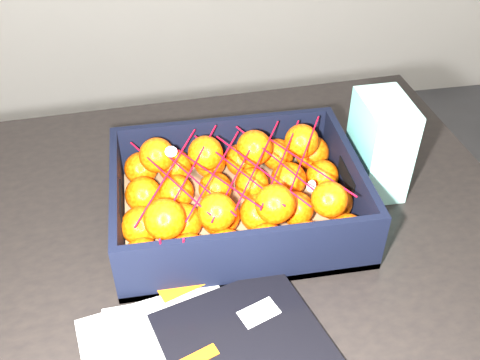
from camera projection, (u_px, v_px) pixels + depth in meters
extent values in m
cube|color=black|center=(174.00, 236.00, 0.95)|extent=(1.24, 0.86, 0.04)
cylinder|color=black|center=(375.00, 218.00, 1.53)|extent=(0.06, 0.06, 0.71)
cube|color=#E55B0C|center=(180.00, 280.00, 0.83)|extent=(0.09, 0.08, 0.00)
cube|color=white|center=(259.00, 313.00, 0.78)|extent=(0.06, 0.05, 0.00)
cube|color=brown|center=(237.00, 216.00, 0.95)|extent=(0.40, 0.30, 0.01)
cube|color=black|center=(224.00, 144.00, 1.03)|extent=(0.40, 0.01, 0.11)
cube|color=black|center=(253.00, 259.00, 0.81)|extent=(0.40, 0.01, 0.11)
cube|color=black|center=(118.00, 208.00, 0.89)|extent=(0.01, 0.28, 0.11)
cube|color=black|center=(350.00, 181.00, 0.95)|extent=(0.01, 0.28, 0.11)
sphere|color=#EB4D04|center=(143.00, 258.00, 0.83)|extent=(0.06, 0.06, 0.06)
sphere|color=#EB4D04|center=(140.00, 226.00, 0.88)|extent=(0.06, 0.06, 0.06)
sphere|color=#EB4D04|center=(143.00, 195.00, 0.94)|extent=(0.06, 0.06, 0.06)
sphere|color=#EB4D04|center=(141.00, 169.00, 0.99)|extent=(0.06, 0.06, 0.06)
sphere|color=#EB4D04|center=(189.00, 254.00, 0.83)|extent=(0.06, 0.06, 0.06)
sphere|color=#EB4D04|center=(183.00, 222.00, 0.89)|extent=(0.06, 0.06, 0.06)
sphere|color=#EB4D04|center=(176.00, 192.00, 0.94)|extent=(0.06, 0.06, 0.06)
sphere|color=#EB4D04|center=(175.00, 166.00, 1.00)|extent=(0.06, 0.06, 0.06)
sphere|color=#EB4D04|center=(226.00, 249.00, 0.84)|extent=(0.06, 0.06, 0.06)
sphere|color=#EB4D04|center=(220.00, 216.00, 0.90)|extent=(0.06, 0.06, 0.06)
sphere|color=#EB4D04|center=(215.00, 189.00, 0.95)|extent=(0.06, 0.06, 0.06)
sphere|color=#EB4D04|center=(210.00, 162.00, 1.01)|extent=(0.06, 0.06, 0.06)
sphere|color=#EB4D04|center=(267.00, 242.00, 0.85)|extent=(0.06, 0.06, 0.06)
sphere|color=#EB4D04|center=(259.00, 213.00, 0.90)|extent=(0.06, 0.06, 0.06)
sphere|color=#EB4D04|center=(252.00, 184.00, 0.96)|extent=(0.06, 0.06, 0.06)
sphere|color=#EB4D04|center=(243.00, 160.00, 1.01)|extent=(0.06, 0.06, 0.06)
sphere|color=#EB4D04|center=(308.00, 240.00, 0.86)|extent=(0.06, 0.06, 0.06)
sphere|color=#EB4D04|center=(297.00, 209.00, 0.91)|extent=(0.06, 0.06, 0.06)
sphere|color=#EB4D04|center=(288.00, 180.00, 0.97)|extent=(0.06, 0.06, 0.06)
sphere|color=#EB4D04|center=(277.00, 155.00, 1.02)|extent=(0.06, 0.06, 0.06)
sphere|color=#EB4D04|center=(348.00, 232.00, 0.87)|extent=(0.06, 0.06, 0.06)
sphere|color=#EB4D04|center=(335.00, 202.00, 0.92)|extent=(0.06, 0.06, 0.06)
sphere|color=#EB4D04|center=(322.00, 176.00, 0.98)|extent=(0.06, 0.06, 0.06)
sphere|color=#EB4D04|center=(312.00, 153.00, 1.03)|extent=(0.06, 0.06, 0.06)
sphere|color=#EB4D04|center=(165.00, 219.00, 0.82)|extent=(0.06, 0.06, 0.06)
sphere|color=#EB4D04|center=(157.00, 155.00, 0.94)|extent=(0.06, 0.06, 0.06)
sphere|color=#EB4D04|center=(217.00, 212.00, 0.83)|extent=(0.06, 0.06, 0.06)
sphere|color=#EB4D04|center=(205.00, 153.00, 0.95)|extent=(0.06, 0.06, 0.06)
sphere|color=#EB4D04|center=(275.00, 204.00, 0.85)|extent=(0.06, 0.06, 0.06)
sphere|color=#EB4D04|center=(254.00, 148.00, 0.96)|extent=(0.06, 0.06, 0.06)
sphere|color=#EB4D04|center=(330.00, 199.00, 0.86)|extent=(0.06, 0.06, 0.06)
sphere|color=#EB4D04|center=(302.00, 141.00, 0.97)|extent=(0.06, 0.06, 0.06)
cylinder|color=red|center=(167.00, 176.00, 0.88)|extent=(0.11, 0.21, 0.01)
cylinder|color=red|center=(191.00, 176.00, 0.88)|extent=(0.11, 0.21, 0.01)
cylinder|color=red|center=(214.00, 176.00, 0.88)|extent=(0.11, 0.21, 0.03)
cylinder|color=red|center=(236.00, 168.00, 0.89)|extent=(0.11, 0.21, 0.01)
cylinder|color=red|center=(260.00, 169.00, 0.89)|extent=(0.11, 0.21, 0.01)
cylinder|color=red|center=(280.00, 163.00, 0.91)|extent=(0.11, 0.21, 0.02)
cylinder|color=red|center=(303.00, 161.00, 0.90)|extent=(0.11, 0.21, 0.01)
cylinder|color=red|center=(167.00, 174.00, 0.88)|extent=(0.11, 0.21, 0.02)
cylinder|color=red|center=(190.00, 171.00, 0.88)|extent=(0.11, 0.21, 0.02)
cylinder|color=red|center=(214.00, 172.00, 0.87)|extent=(0.11, 0.21, 0.00)
cylinder|color=red|center=(237.00, 173.00, 0.88)|extent=(0.11, 0.21, 0.00)
cylinder|color=red|center=(259.00, 162.00, 0.89)|extent=(0.11, 0.21, 0.01)
cylinder|color=red|center=(281.00, 161.00, 0.90)|extent=(0.11, 0.21, 0.01)
cylinder|color=red|center=(303.00, 157.00, 0.90)|extent=(0.11, 0.21, 0.01)
cylinder|color=red|center=(162.00, 253.00, 0.79)|extent=(0.00, 0.03, 0.09)
cylinder|color=red|center=(183.00, 250.00, 0.79)|extent=(0.01, 0.04, 0.08)
cube|color=white|center=(379.00, 146.00, 0.97)|extent=(0.08, 0.12, 0.18)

